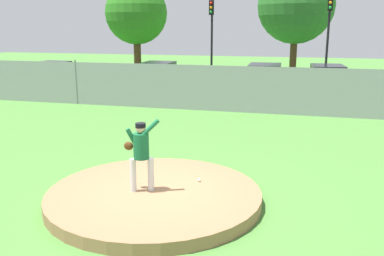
# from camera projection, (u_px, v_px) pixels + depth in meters

# --- Properties ---
(ground_plane) EXTENTS (80.00, 80.00, 0.00)m
(ground_plane) POSITION_uv_depth(u_px,v_px,m) (214.00, 134.00, 14.52)
(ground_plane) COLOR #4C8438
(asphalt_strip) EXTENTS (44.00, 7.00, 0.01)m
(asphalt_strip) POSITION_uv_depth(u_px,v_px,m) (248.00, 96.00, 22.49)
(asphalt_strip) COLOR #2B2B2D
(asphalt_strip) RESTS_ON ground_plane
(pitchers_mound) EXTENTS (4.49, 4.49, 0.25)m
(pitchers_mound) POSITION_uv_depth(u_px,v_px,m) (154.00, 196.00, 8.86)
(pitchers_mound) COLOR #99704C
(pitchers_mound) RESTS_ON ground_plane
(pitcher_youth) EXTENTS (0.80, 0.32, 1.55)m
(pitcher_youth) POSITION_uv_depth(u_px,v_px,m) (141.00, 150.00, 8.61)
(pitcher_youth) COLOR silver
(pitcher_youth) RESTS_ON pitchers_mound
(baseball) EXTENTS (0.07, 0.07, 0.07)m
(baseball) POSITION_uv_depth(u_px,v_px,m) (199.00, 180.00, 9.33)
(baseball) COLOR white
(baseball) RESTS_ON pitchers_mound
(chainlink_fence) EXTENTS (37.92, 0.07, 2.09)m
(chainlink_fence) POSITION_uv_depth(u_px,v_px,m) (234.00, 89.00, 18.04)
(chainlink_fence) COLOR gray
(chainlink_fence) RESTS_ON ground_plane
(parked_car_white) EXTENTS (1.95, 4.21, 1.72)m
(parked_car_white) POSITION_uv_depth(u_px,v_px,m) (264.00, 82.00, 21.99)
(parked_car_white) COLOR silver
(parked_car_white) RESTS_ON ground_plane
(parked_car_navy) EXTENTS (2.12, 4.35, 1.61)m
(parked_car_navy) POSITION_uv_depth(u_px,v_px,m) (49.00, 76.00, 24.83)
(parked_car_navy) COLOR #161E4C
(parked_car_navy) RESTS_ON ground_plane
(parked_car_burgundy) EXTENTS (1.97, 4.40, 1.71)m
(parked_car_burgundy) POSITION_uv_depth(u_px,v_px,m) (157.00, 79.00, 23.27)
(parked_car_burgundy) COLOR maroon
(parked_car_burgundy) RESTS_ON ground_plane
(parked_car_teal) EXTENTS (2.00, 4.21, 1.70)m
(parked_car_teal) POSITION_uv_depth(u_px,v_px,m) (327.00, 83.00, 21.69)
(parked_car_teal) COLOR #146066
(parked_car_teal) RESTS_ON ground_plane
(traffic_cone_orange) EXTENTS (0.40, 0.40, 0.55)m
(traffic_cone_orange) POSITION_uv_depth(u_px,v_px,m) (229.00, 84.00, 25.14)
(traffic_cone_orange) COLOR orange
(traffic_cone_orange) RESTS_ON asphalt_strip
(traffic_light_near) EXTENTS (0.28, 0.46, 5.24)m
(traffic_light_near) POSITION_uv_depth(u_px,v_px,m) (212.00, 28.00, 26.70)
(traffic_light_near) COLOR black
(traffic_light_near) RESTS_ON ground_plane
(traffic_light_far) EXTENTS (0.28, 0.46, 5.41)m
(traffic_light_far) POSITION_uv_depth(u_px,v_px,m) (329.00, 26.00, 24.54)
(traffic_light_far) COLOR black
(traffic_light_far) RESTS_ON ground_plane
(tree_bushy_near) EXTENTS (4.88, 4.88, 7.11)m
(tree_bushy_near) POSITION_uv_depth(u_px,v_px,m) (136.00, 13.00, 33.17)
(tree_bushy_near) COLOR #4C331E
(tree_bushy_near) RESTS_ON ground_plane
(tree_tall_centre) EXTENTS (5.26, 5.26, 7.70)m
(tree_tall_centre) POSITION_uv_depth(u_px,v_px,m) (296.00, 5.00, 28.90)
(tree_tall_centre) COLOR #4C331E
(tree_tall_centre) RESTS_ON ground_plane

